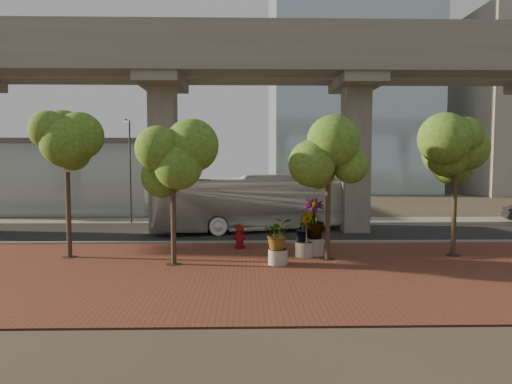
{
  "coord_description": "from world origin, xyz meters",
  "views": [
    {
      "loc": [
        -0.88,
        -26.51,
        4.54
      ],
      "look_at": [
        -0.27,
        0.5,
        2.65
      ],
      "focal_mm": 32.0,
      "sensor_mm": 36.0,
      "label": 1
    }
  ],
  "objects": [
    {
      "name": "brick_plaza",
      "position": [
        0.0,
        -8.0,
        0.03
      ],
      "size": [
        70.0,
        13.0,
        0.06
      ],
      "primitive_type": "cube",
      "color": "brown",
      "rests_on": "ground"
    },
    {
      "name": "street_tree_near_east",
      "position": [
        2.82,
        -6.2,
        4.48
      ],
      "size": [
        3.52,
        3.52,
        6.04
      ],
      "color": "#4A3A2A",
      "rests_on": "ground"
    },
    {
      "name": "transit_bus",
      "position": [
        -0.46,
        2.37,
        1.77
      ],
      "size": [
        13.08,
        5.9,
        3.55
      ],
      "primitive_type": "imported",
      "rotation": [
        0.0,
        0.0,
        1.81
      ],
      "color": "silver",
      "rests_on": "ground"
    },
    {
      "name": "asphalt_road",
      "position": [
        0.0,
        2.0,
        0.02
      ],
      "size": [
        90.0,
        8.0,
        0.04
      ],
      "primitive_type": "cube",
      "color": "black",
      "rests_on": "ground"
    },
    {
      "name": "station_pavilion",
      "position": [
        -20.0,
        16.0,
        3.22
      ],
      "size": [
        23.0,
        13.0,
        6.3
      ],
      "color": "#A8BDC0",
      "rests_on": "ground"
    },
    {
      "name": "street_tree_far_east",
      "position": [
        8.89,
        -5.5,
        4.84
      ],
      "size": [
        3.66,
        3.66,
        6.47
      ],
      "color": "#4A3A2A",
      "rests_on": "ground"
    },
    {
      "name": "street_tree_far_west",
      "position": [
        -9.04,
        -5.47,
        5.02
      ],
      "size": [
        3.5,
        3.5,
        6.58
      ],
      "color": "#4A3A2A",
      "rests_on": "ground"
    },
    {
      "name": "ground",
      "position": [
        0.0,
        0.0,
        0.0
      ],
      "size": [
        160.0,
        160.0,
        0.0
      ],
      "primitive_type": "plane",
      "color": "#3D392C",
      "rests_on": "ground"
    },
    {
      "name": "streetlamp_east",
      "position": [
        6.95,
        5.77,
        5.09
      ],
      "size": [
        0.43,
        1.26,
        8.72
      ],
      "color": "#2C2B30",
      "rests_on": "ground"
    },
    {
      "name": "transit_viaduct",
      "position": [
        0.0,
        2.0,
        7.29
      ],
      "size": [
        72.0,
        5.6,
        12.4
      ],
      "color": "gray",
      "rests_on": "ground"
    },
    {
      "name": "streetlamp_west",
      "position": [
        -9.13,
        6.1,
        4.28
      ],
      "size": [
        0.36,
        1.06,
        7.32
      ],
      "color": "#313237",
      "rests_on": "ground"
    },
    {
      "name": "planter_right",
      "position": [
        2.3,
        -5.15,
        1.68
      ],
      "size": [
        2.5,
        2.5,
        2.67
      ],
      "color": "#9A968B",
      "rests_on": "ground"
    },
    {
      "name": "curb_strip",
      "position": [
        0.0,
        -2.0,
        0.08
      ],
      "size": [
        70.0,
        0.25,
        0.16
      ],
      "primitive_type": "cube",
      "color": "gray",
      "rests_on": "ground"
    },
    {
      "name": "far_sidewalk",
      "position": [
        0.0,
        7.5,
        0.03
      ],
      "size": [
        90.0,
        3.0,
        0.06
      ],
      "primitive_type": "cube",
      "color": "gray",
      "rests_on": "ground"
    },
    {
      "name": "planter_front",
      "position": [
        0.5,
        -7.16,
        1.29
      ],
      "size": [
        1.85,
        1.85,
        2.03
      ],
      "color": "#9C968D",
      "rests_on": "ground"
    },
    {
      "name": "street_tree_near_west",
      "position": [
        -3.99,
        -7.03,
        4.28
      ],
      "size": [
        3.46,
        3.46,
        5.82
      ],
      "color": "#4A3A2A",
      "rests_on": "ground"
    },
    {
      "name": "fire_hydrant",
      "position": [
        -1.19,
        -3.56,
        0.65
      ],
      "size": [
        0.62,
        0.55,
        1.23
      ],
      "color": "maroon",
      "rests_on": "ground"
    },
    {
      "name": "planter_left",
      "position": [
        1.85,
        -5.54,
        1.35
      ],
      "size": [
        1.94,
        1.94,
        2.13
      ],
      "color": "#A19E91",
      "rests_on": "ground"
    }
  ]
}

